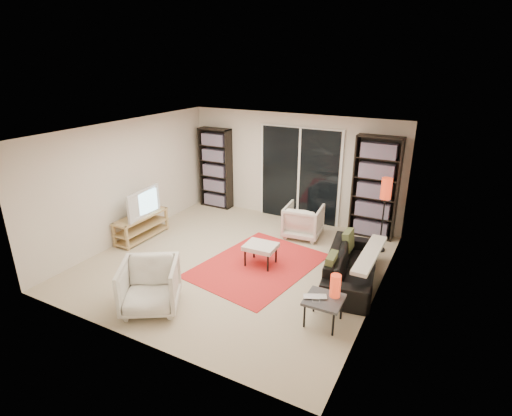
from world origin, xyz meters
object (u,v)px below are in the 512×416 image
object	(u,v)px
bookshelf_left	(216,168)
armchair_front	(150,286)
armchair_back	(303,221)
ottoman	(261,247)
side_table	(324,301)
floor_lamp	(385,196)
sofa	(352,266)
tv_stand	(142,226)
bookshelf_right	(375,188)

from	to	relation	value
bookshelf_left	armchair_front	bearing A→B (deg)	-69.35
armchair_back	ottoman	xyz separation A→B (m)	(-0.21, -1.51, 0.00)
bookshelf_left	side_table	bearing A→B (deg)	-40.04
ottoman	side_table	world-z (taller)	same
side_table	floor_lamp	world-z (taller)	floor_lamp
armchair_front	sofa	bearing A→B (deg)	10.54
bookshelf_left	sofa	xyz separation A→B (m)	(3.98, -2.00, -0.69)
ottoman	side_table	size ratio (longest dim) A/B	1.11
tv_stand	sofa	distance (m)	4.31
armchair_front	bookshelf_left	bearing A→B (deg)	79.21
bookshelf_left	ottoman	xyz separation A→B (m)	(2.39, -2.22, -0.63)
side_table	floor_lamp	bearing A→B (deg)	85.34
armchair_back	floor_lamp	distance (m)	1.74
ottoman	tv_stand	bearing A→B (deg)	-177.37
tv_stand	armchair_back	size ratio (longest dim) A/B	1.65
floor_lamp	armchair_back	bearing A→B (deg)	-176.65
bookshelf_left	sofa	distance (m)	4.51
armchair_back	floor_lamp	bearing A→B (deg)	177.19
bookshelf_left	tv_stand	bearing A→B (deg)	-97.49
bookshelf_left	side_table	xyz separation A→B (m)	(3.95, -3.32, -0.62)
armchair_front	armchair_back	bearing A→B (deg)	41.91
armchair_back	ottoman	size ratio (longest dim) A/B	1.31
floor_lamp	bookshelf_left	bearing A→B (deg)	171.58
bookshelf_right	side_table	world-z (taller)	bookshelf_right
sofa	floor_lamp	world-z (taller)	floor_lamp
tv_stand	side_table	xyz separation A→B (m)	(4.25, -0.97, 0.09)
armchair_back	side_table	size ratio (longest dim) A/B	1.44
bookshelf_right	armchair_front	world-z (taller)	bookshelf_right
sofa	ottoman	world-z (taller)	sofa
bookshelf_right	armchair_back	bearing A→B (deg)	-150.34
bookshelf_left	side_table	distance (m)	5.19
bookshelf_left	sofa	size ratio (longest dim) A/B	1.01
floor_lamp	bookshelf_right	bearing A→B (deg)	117.11
tv_stand	sofa	world-z (taller)	sofa
sofa	armchair_front	bearing A→B (deg)	123.24
floor_lamp	tv_stand	bearing A→B (deg)	-158.91
armchair_back	tv_stand	bearing A→B (deg)	23.12
tv_stand	armchair_front	world-z (taller)	armchair_front
ottoman	bookshelf_right	bearing A→B (deg)	56.71
ottoman	floor_lamp	xyz separation A→B (m)	(1.77, 1.60, 0.77)
bookshelf_right	side_table	bearing A→B (deg)	-88.35
tv_stand	armchair_front	distance (m)	2.62
bookshelf_right	armchair_back	size ratio (longest dim) A/B	2.79
bookshelf_right	armchair_back	xyz separation A→B (m)	(-1.24, -0.71, -0.71)
ottoman	floor_lamp	bearing A→B (deg)	42.11
side_table	armchair_front	bearing A→B (deg)	-160.21
sofa	armchair_front	world-z (taller)	armchair_front
ottoman	armchair_back	bearing A→B (deg)	81.97
armchair_front	ottoman	distance (m)	2.12
bookshelf_left	tv_stand	xyz separation A→B (m)	(-0.31, -2.34, -0.71)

